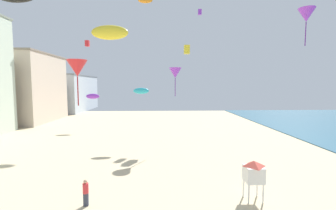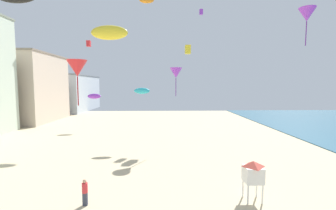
# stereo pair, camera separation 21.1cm
# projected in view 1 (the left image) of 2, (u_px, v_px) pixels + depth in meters

# --- Properties ---
(boardwalk_hotel_mid) EXTENTS (14.16, 15.16, 13.59)m
(boardwalk_hotel_mid) POSITION_uv_depth(u_px,v_px,m) (17.00, 88.00, 46.40)
(boardwalk_hotel_mid) COLOR #C6B29E
(boardwalk_hotel_mid) RESTS_ON ground
(boardwalk_hotel_far) EXTENTS (15.92, 21.36, 10.20)m
(boardwalk_hotel_far) POSITION_uv_depth(u_px,v_px,m) (61.00, 93.00, 66.82)
(boardwalk_hotel_far) COLOR #ADB7C1
(boardwalk_hotel_far) RESTS_ON ground
(kite_flyer) EXTENTS (0.34, 0.34, 1.64)m
(kite_flyer) POSITION_uv_depth(u_px,v_px,m) (86.00, 191.00, 13.89)
(kite_flyer) COLOR #383D4C
(kite_flyer) RESTS_ON ground
(lifeguard_stand) EXTENTS (1.10, 1.10, 2.55)m
(lifeguard_stand) POSITION_uv_depth(u_px,v_px,m) (254.00, 172.00, 14.55)
(lifeguard_stand) COLOR white
(lifeguard_stand) RESTS_ON ground
(kite_purple_delta) EXTENTS (1.19, 1.19, 2.70)m
(kite_purple_delta) POSITION_uv_depth(u_px,v_px,m) (306.00, 15.00, 16.79)
(kite_purple_delta) COLOR purple
(kite_cyan_parafoil) EXTENTS (1.96, 0.54, 0.76)m
(kite_cyan_parafoil) POSITION_uv_depth(u_px,v_px,m) (141.00, 91.00, 28.89)
(kite_cyan_parafoil) COLOR #2DB7CC
(kite_yellow_box) EXTENTS (0.77, 0.77, 1.22)m
(kite_yellow_box) POSITION_uv_depth(u_px,v_px,m) (187.00, 50.00, 32.50)
(kite_yellow_box) COLOR yellow
(kite_red_box) EXTENTS (0.55, 0.55, 0.87)m
(kite_red_box) POSITION_uv_depth(u_px,v_px,m) (87.00, 43.00, 34.07)
(kite_red_box) COLOR red
(kite_orange_parafoil) EXTENTS (2.53, 0.70, 0.98)m
(kite_orange_parafoil) POSITION_uv_depth(u_px,v_px,m) (145.00, 0.00, 40.12)
(kite_orange_parafoil) COLOR orange
(kite_purple_box) EXTENTS (0.56, 0.56, 0.87)m
(kite_purple_box) POSITION_uv_depth(u_px,v_px,m) (200.00, 12.00, 39.90)
(kite_purple_box) COLOR purple
(kite_purple_parafoil) EXTENTS (2.20, 0.61, 0.86)m
(kite_purple_parafoil) POSITION_uv_depth(u_px,v_px,m) (93.00, 96.00, 38.50)
(kite_purple_parafoil) COLOR purple
(kite_red_delta) EXTENTS (1.46, 1.46, 3.32)m
(kite_red_delta) POSITION_uv_depth(u_px,v_px,m) (77.00, 68.00, 16.69)
(kite_red_delta) COLOR red
(kite_yellow_parafoil) EXTENTS (2.54, 0.71, 0.99)m
(kite_yellow_parafoil) POSITION_uv_depth(u_px,v_px,m) (110.00, 32.00, 15.86)
(kite_yellow_parafoil) COLOR yellow
(kite_purple_delta_2) EXTENTS (1.50, 1.50, 3.41)m
(kite_purple_delta_2) POSITION_uv_depth(u_px,v_px,m) (175.00, 73.00, 27.58)
(kite_purple_delta_2) COLOR purple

